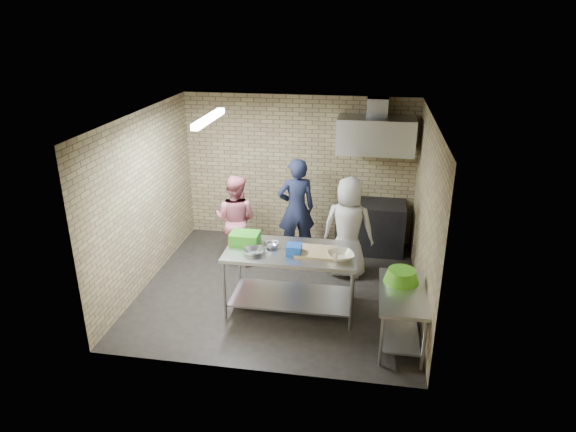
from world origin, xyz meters
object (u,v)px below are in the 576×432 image
object	(u,v)px
bottle_green	(402,139)
woman_pink	(236,219)
blue_tub	(294,249)
woman_white	(348,228)
stove	(370,227)
man_navy	(296,209)
prep_table	(291,279)
green_crate	(245,238)
green_basin	(402,276)
side_counter	(401,316)
bottle_red	(379,137)

from	to	relation	value
bottle_green	woman_pink	xyz separation A→B (m)	(-2.70, -1.07, -1.24)
blue_tub	woman_white	distance (m)	1.45
stove	woman_pink	world-z (taller)	woman_pink
stove	man_navy	distance (m)	1.42
prep_table	green_crate	size ratio (longest dim) A/B	4.50
green_basin	woman_pink	world-z (taller)	woman_pink
green_crate	blue_tub	world-z (taller)	green_crate
side_counter	blue_tub	xyz separation A→B (m)	(-1.48, 0.48, 0.62)
side_counter	blue_tub	bearing A→B (deg)	162.16
green_crate	man_navy	distance (m)	1.68
blue_tub	bottle_green	size ratio (longest dim) A/B	1.37
bottle_green	woman_white	size ratio (longest dim) A/B	0.09
prep_table	bottle_red	world-z (taller)	bottle_red
stove	blue_tub	bearing A→B (deg)	-114.38
blue_tub	woman_white	xyz separation A→B (m)	(0.68, 1.27, -0.16)
green_crate	woman_pink	xyz separation A→B (m)	(-0.47, 1.22, -0.23)
blue_tub	woman_white	world-z (taller)	woman_white
prep_table	green_crate	bearing A→B (deg)	170.27
green_crate	man_navy	world-z (taller)	man_navy
green_basin	bottle_red	size ratio (longest dim) A/B	2.56
stove	green_basin	distance (m)	2.57
stove	woman_pink	xyz separation A→B (m)	(-2.25, -0.83, 0.33)
green_crate	blue_tub	xyz separation A→B (m)	(0.75, -0.22, -0.02)
green_basin	woman_pink	size ratio (longest dim) A/B	0.30
stove	green_basin	size ratio (longest dim) A/B	2.61
blue_tub	woman_pink	bearing A→B (deg)	130.18
stove	bottle_red	size ratio (longest dim) A/B	6.67
woman_white	stove	bearing A→B (deg)	-102.61
prep_table	green_basin	bearing A→B (deg)	-12.20
prep_table	stove	size ratio (longest dim) A/B	1.55
man_navy	woman_white	bearing A→B (deg)	129.05
green_crate	woman_white	bearing A→B (deg)	36.16
blue_tub	stove	bearing A→B (deg)	65.62
green_crate	green_basin	world-z (taller)	green_crate
stove	green_basin	world-z (taller)	green_basin
green_basin	woman_white	xyz separation A→B (m)	(-0.78, 1.49, -0.00)
stove	green_crate	world-z (taller)	green_crate
stove	man_navy	xyz separation A→B (m)	(-1.27, -0.46, 0.44)
green_crate	blue_tub	size ratio (longest dim) A/B	2.00
bottle_green	prep_table	bearing A→B (deg)	-122.37
man_navy	side_counter	bearing A→B (deg)	106.58
prep_table	bottle_green	distance (m)	3.25
bottle_green	man_navy	world-z (taller)	bottle_green
prep_table	green_crate	distance (m)	0.90
green_basin	bottle_green	size ratio (longest dim) A/B	3.07
green_crate	woman_pink	bearing A→B (deg)	110.94
prep_table	bottle_green	size ratio (longest dim) A/B	12.37
green_basin	woman_white	world-z (taller)	woman_white
blue_tub	bottle_green	distance (m)	3.09
green_crate	bottle_green	size ratio (longest dim) A/B	2.75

